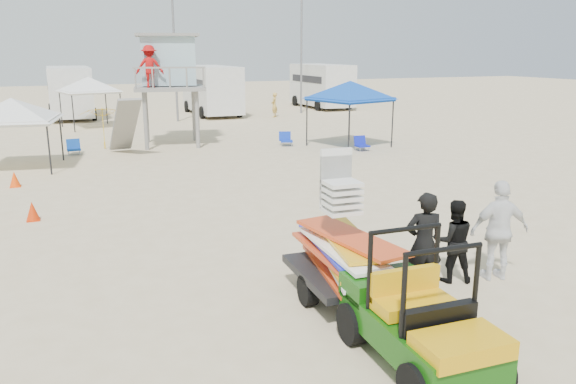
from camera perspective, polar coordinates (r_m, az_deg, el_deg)
name	(u,v)px	position (r m, az deg, el deg)	size (l,w,h in m)	color
ground	(328,310)	(9.69, 4.12, -11.82)	(140.00, 140.00, 0.00)	beige
utility_cart	(419,310)	(7.89, 13.21, -11.56)	(1.34, 2.48, 1.85)	#11480B
surf_trailer	(339,248)	(9.68, 5.25, -5.68)	(1.48, 2.61, 2.36)	black
man_left	(424,244)	(10.22, 13.62, -5.11)	(0.68, 0.45, 1.87)	black
man_mid	(453,241)	(10.95, 16.44, -4.78)	(0.77, 0.60, 1.59)	black
man_right	(499,231)	(11.26, 20.68, -3.69)	(1.13, 0.47, 1.93)	white
lifeguard_tower	(166,65)	(26.40, -12.31, 12.51)	(3.50, 3.50, 4.87)	gray
canopy_blue	(350,84)	(25.52, 6.35, 10.84)	(3.57, 3.57, 3.35)	black
canopy_white_a	(11,102)	(22.76, -26.32, 8.20)	(3.33, 3.33, 3.00)	black
canopy_white_c	(88,79)	(33.73, -19.65, 10.72)	(3.30, 3.30, 3.24)	black
umbrella_b	(104,128)	(26.18, -18.17, 6.21)	(2.05, 2.09, 1.88)	gold
cone_near	(15,179)	(19.98, -26.02, 1.18)	(0.34, 0.34, 0.50)	#FF4408
cone_far	(32,211)	(15.81, -24.53, -1.77)	(0.34, 0.34, 0.50)	red
beach_chair_a	(74,147)	(25.33, -20.96, 4.29)	(0.55, 0.59, 0.64)	#0E3D9A
beach_chair_b	(361,143)	(24.80, 7.44, 4.91)	(0.54, 0.58, 0.64)	#101EB1
beach_chair_c	(286,139)	(25.89, -0.23, 5.42)	(0.68, 0.74, 0.64)	#1031B2
rv_mid_left	(70,90)	(39.35, -21.31, 9.64)	(2.65, 6.50, 3.25)	silver
rv_mid_right	(212,88)	(39.13, -7.77, 10.44)	(2.64, 7.00, 3.25)	silver
rv_far_right	(321,84)	(43.66, 3.40, 10.91)	(2.64, 6.60, 3.25)	silver
light_pole_left	(175,55)	(35.46, -11.43, 13.48)	(0.14, 0.14, 8.00)	slate
light_pole_right	(301,55)	(39.62, 1.36, 13.79)	(0.14, 0.14, 8.00)	slate
distant_beachgoers	(50,126)	(28.18, -22.98, 6.15)	(17.58, 9.41, 1.76)	gold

